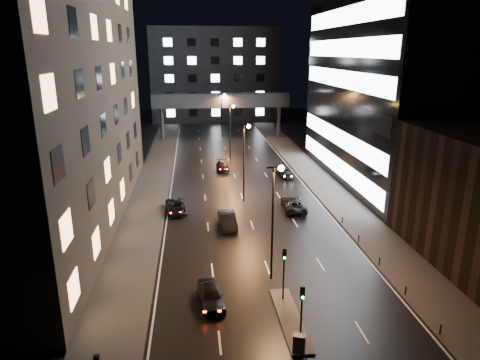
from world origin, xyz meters
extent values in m
plane|color=black|center=(0.00, 40.00, 0.00)|extent=(160.00, 160.00, 0.00)
cube|color=#383533|center=(-12.50, 35.00, 0.07)|extent=(5.00, 110.00, 0.15)
cube|color=#383533|center=(12.50, 35.00, 0.07)|extent=(5.00, 110.00, 0.15)
cube|color=#2D2319|center=(-22.50, 24.00, 20.00)|extent=(15.00, 48.00, 40.00)
cube|color=black|center=(25.00, 36.00, 22.50)|extent=(20.00, 36.00, 45.00)
cube|color=#333335|center=(0.00, 98.00, 12.50)|extent=(34.00, 14.00, 25.00)
cube|color=#333335|center=(0.00, 70.00, 8.50)|extent=(30.00, 3.00, 3.00)
cylinder|color=#333335|center=(-13.00, 70.00, 3.50)|extent=(0.80, 0.80, 7.00)
cylinder|color=#333335|center=(13.00, 70.00, 3.50)|extent=(0.80, 0.80, 7.00)
cube|color=#383533|center=(0.30, 2.00, 0.07)|extent=(1.60, 8.00, 0.15)
cylinder|color=black|center=(0.30, 4.50, 1.90)|extent=(0.12, 0.12, 3.50)
cube|color=black|center=(0.30, 4.50, 4.10)|extent=(0.28, 0.22, 0.90)
sphere|color=#0CFF33|center=(0.30, 4.36, 3.82)|extent=(0.18, 0.18, 0.18)
cylinder|color=black|center=(0.30, -1.00, 1.90)|extent=(0.12, 0.12, 3.50)
cube|color=black|center=(0.30, -1.00, 4.10)|extent=(0.28, 0.22, 0.90)
sphere|color=#0CFF33|center=(0.30, -1.14, 3.82)|extent=(0.18, 0.18, 0.18)
cylinder|color=black|center=(10.20, -1.00, 0.45)|extent=(0.12, 0.12, 0.90)
cylinder|color=black|center=(10.20, 4.00, 0.45)|extent=(0.12, 0.12, 0.90)
cylinder|color=black|center=(10.20, 9.00, 0.45)|extent=(0.12, 0.12, 0.90)
cylinder|color=black|center=(10.20, 14.00, 0.45)|extent=(0.12, 0.12, 0.90)
cylinder|color=black|center=(10.20, 19.00, 0.45)|extent=(0.12, 0.12, 0.90)
cylinder|color=black|center=(0.00, 8.00, 5.00)|extent=(0.18, 0.18, 10.00)
cylinder|color=black|center=(0.00, 8.00, 10.00)|extent=(1.20, 0.12, 0.12)
sphere|color=#FF9E38|center=(0.60, 8.00, 9.90)|extent=(0.50, 0.50, 0.50)
cylinder|color=black|center=(0.00, 28.00, 5.00)|extent=(0.18, 0.18, 10.00)
cylinder|color=black|center=(0.00, 28.00, 10.00)|extent=(1.20, 0.12, 0.12)
sphere|color=#FF9E38|center=(0.60, 28.00, 9.90)|extent=(0.50, 0.50, 0.50)
cylinder|color=black|center=(0.00, 48.00, 5.00)|extent=(0.18, 0.18, 10.00)
cylinder|color=black|center=(0.00, 48.00, 10.00)|extent=(1.20, 0.12, 0.12)
sphere|color=#FF9E38|center=(0.60, 48.00, 9.90)|extent=(0.50, 0.50, 0.50)
cylinder|color=black|center=(0.00, 68.00, 5.00)|extent=(0.18, 0.18, 10.00)
cylinder|color=black|center=(0.00, 68.00, 10.00)|extent=(1.20, 0.12, 0.12)
sphere|color=#FF9E38|center=(0.60, 68.00, 9.90)|extent=(0.50, 0.50, 0.50)
imported|color=black|center=(-5.37, 4.69, 0.76)|extent=(2.38, 4.69, 1.53)
imported|color=black|center=(-2.82, 19.76, 0.81)|extent=(1.97, 5.01, 1.62)
imported|color=black|center=(-8.69, 25.02, 0.70)|extent=(2.92, 5.30, 1.41)
imported|color=black|center=(-1.64, 43.53, 0.69)|extent=(2.09, 4.82, 1.38)
imported|color=black|center=(5.76, 24.18, 0.78)|extent=(2.85, 5.71, 1.55)
imported|color=black|center=(7.78, 38.42, 0.64)|extent=(2.28, 4.61, 1.29)
cube|color=#4E4E51|center=(0.05, -1.70, 0.80)|extent=(0.91, 0.75, 1.29)
camera|label=1|loc=(-6.35, -24.50, 18.95)|focal=32.00mm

